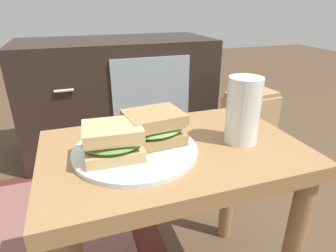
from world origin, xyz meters
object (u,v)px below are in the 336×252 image
at_px(sandwich_front, 113,141).
at_px(sandwich_back, 154,127).
at_px(tv_cabinet, 119,95).
at_px(paper_bag, 248,132).
at_px(plate, 135,150).
at_px(beer_glass, 243,112).

distance_m(sandwich_front, sandwich_back, 0.10).
xyz_separation_m(tv_cabinet, paper_bag, (0.52, -0.44, -0.10)).
relative_size(plate, sandwich_back, 1.91).
bearing_deg(sandwich_front, sandwich_back, 21.39).
bearing_deg(sandwich_back, plate, -158.61).
bearing_deg(beer_glass, plate, 174.35).
height_order(sandwich_front, beer_glass, beer_glass).
bearing_deg(beer_glass, tv_cabinet, 96.82).
xyz_separation_m(sandwich_front, beer_glass, (0.28, -0.01, 0.03)).
bearing_deg(beer_glass, sandwich_front, 178.95).
height_order(sandwich_front, paper_bag, sandwich_front).
height_order(beer_glass, paper_bag, beer_glass).
distance_m(tv_cabinet, sandwich_back, 0.96).
bearing_deg(tv_cabinet, sandwich_back, -94.50).
distance_m(plate, sandwich_back, 0.06).
bearing_deg(beer_glass, sandwich_back, 167.64).
relative_size(tv_cabinet, beer_glass, 6.55).
xyz_separation_m(sandwich_back, paper_bag, (0.59, 0.49, -0.32)).
relative_size(beer_glass, paper_bag, 0.38).
distance_m(sandwich_front, paper_bag, 0.92).
relative_size(tv_cabinet, plate, 3.70).
distance_m(plate, beer_glass, 0.25).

